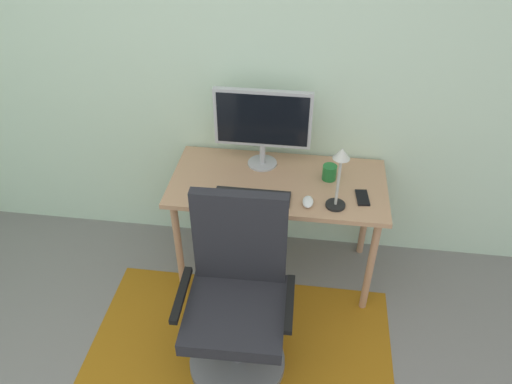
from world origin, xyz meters
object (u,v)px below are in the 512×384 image
desk (278,193)px  keyboard (252,197)px  monitor (263,121)px  desk_lamp (340,169)px  cell_phone (362,198)px  coffee_cup (329,172)px  office_chair (237,305)px  computer_mouse (308,202)px

desk → keyboard: bearing=-126.1°
monitor → desk_lamp: monitor is taller
cell_phone → desk_lamp: size_ratio=0.37×
coffee_cup → cell_phone: size_ratio=0.66×
desk_lamp → coffee_cup: bearing=98.8°
desk → office_chair: (-0.14, -0.69, -0.23)m
monitor → computer_mouse: (0.30, -0.36, -0.28)m
desk → coffee_cup: size_ratio=13.89×
desk → keyboard: size_ratio=2.96×
cell_phone → monitor: bearing=150.4°
desk → monitor: bearing=124.7°
computer_mouse → cell_phone: (0.30, 0.09, -0.01)m
keyboard → cell_phone: keyboard is taller
computer_mouse → cell_phone: bearing=17.0°
monitor → coffee_cup: bearing=-14.0°
coffee_cup → office_chair: office_chair is taller
computer_mouse → office_chair: (-0.32, -0.50, -0.33)m
monitor → office_chair: (-0.02, -0.86, -0.61)m
keyboard → coffee_cup: coffee_cup is taller
monitor → cell_phone: size_ratio=4.10×
monitor → desk_lamp: bearing=-38.4°
computer_mouse → cell_phone: computer_mouse is taller
monitor → keyboard: size_ratio=1.33×
cell_phone → desk_lamp: 0.30m
desk → cell_phone: cell_phone is taller
coffee_cup → office_chair: 0.94m
office_chair → keyboard: bearing=87.5°
desk_lamp → monitor: bearing=141.6°
computer_mouse → desk_lamp: (0.15, 0.00, 0.23)m
cell_phone → coffee_cup: bearing=133.5°
cell_phone → office_chair: 0.92m
desk → computer_mouse: computer_mouse is taller
cell_phone → computer_mouse: bearing=-168.7°
desk_lamp → office_chair: 0.89m
office_chair → desk_lamp: bearing=45.1°
keyboard → office_chair: office_chair is taller
desk_lamp → cell_phone: bearing=30.6°
computer_mouse → office_chair: bearing=-123.0°
monitor → cell_phone: 0.72m
desk → keyboard: 0.24m
monitor → cell_phone: monitor is taller
monitor → cell_phone: (0.60, -0.27, -0.29)m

